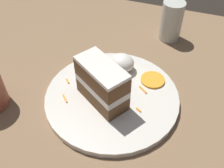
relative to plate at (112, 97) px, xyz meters
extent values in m
plane|color=black|center=(0.04, 0.05, -0.03)|extent=(6.00, 6.00, 0.00)
cube|color=#846647|center=(0.04, 0.05, -0.02)|extent=(1.02, 1.06, 0.03)
cylinder|color=silver|center=(0.00, 0.00, 0.00)|extent=(0.31, 0.31, 0.02)
cube|color=brown|center=(0.02, 0.02, 0.03)|extent=(0.13, 0.11, 0.04)
cube|color=white|center=(0.02, 0.02, 0.05)|extent=(0.13, 0.11, 0.02)
cube|color=brown|center=(0.02, 0.02, 0.08)|extent=(0.13, 0.11, 0.04)
cube|color=white|center=(0.02, 0.02, 0.10)|extent=(0.13, 0.11, 0.01)
ellipsoid|color=white|center=(0.01, -0.09, 0.03)|extent=(0.06, 0.06, 0.04)
cylinder|color=orange|center=(-0.08, -0.08, 0.01)|extent=(0.06, 0.06, 0.01)
cube|color=orange|center=(0.10, 0.05, 0.01)|extent=(0.02, 0.02, 0.00)
cube|color=orange|center=(-0.07, 0.02, 0.01)|extent=(0.01, 0.01, 0.00)
cube|color=orange|center=(-0.06, -0.04, 0.01)|extent=(0.02, 0.02, 0.00)
cube|color=orange|center=(0.12, -0.01, 0.01)|extent=(0.01, 0.01, 0.00)
cylinder|color=beige|center=(-0.08, -0.29, 0.05)|extent=(0.06, 0.06, 0.12)
cylinder|color=silver|center=(-0.08, -0.29, 0.01)|extent=(0.05, 0.05, 0.04)
camera|label=1|loc=(-0.14, 0.39, 0.45)|focal=42.00mm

